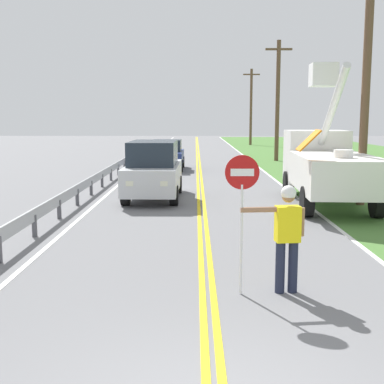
% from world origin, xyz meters
% --- Properties ---
extents(centerline_yellow_left, '(0.11, 110.00, 0.01)m').
position_xyz_m(centerline_yellow_left, '(-0.09, 20.00, 0.01)').
color(centerline_yellow_left, yellow).
rests_on(centerline_yellow_left, ground).
extents(centerline_yellow_right, '(0.11, 110.00, 0.01)m').
position_xyz_m(centerline_yellow_right, '(0.09, 20.00, 0.01)').
color(centerline_yellow_right, yellow).
rests_on(centerline_yellow_right, ground).
extents(edge_line_right, '(0.12, 110.00, 0.01)m').
position_xyz_m(edge_line_right, '(3.60, 20.00, 0.01)').
color(edge_line_right, silver).
rests_on(edge_line_right, ground).
extents(edge_line_left, '(0.12, 110.00, 0.01)m').
position_xyz_m(edge_line_left, '(-3.60, 20.00, 0.01)').
color(edge_line_left, silver).
rests_on(edge_line_left, ground).
extents(flagger_worker, '(1.08, 0.28, 1.83)m').
position_xyz_m(flagger_worker, '(1.31, 3.74, 1.05)').
color(flagger_worker, '#1E2338').
rests_on(flagger_worker, ground).
extents(stop_sign_paddle, '(0.56, 0.04, 2.33)m').
position_xyz_m(stop_sign_paddle, '(0.55, 3.65, 1.71)').
color(stop_sign_paddle, silver).
rests_on(stop_sign_paddle, ground).
extents(utility_bucket_truck, '(2.98, 6.91, 4.83)m').
position_xyz_m(utility_bucket_truck, '(4.27, 12.83, 1.39)').
color(utility_bucket_truck, white).
rests_on(utility_bucket_truck, ground).
extents(oncoming_suv_nearest, '(1.97, 4.63, 2.10)m').
position_xyz_m(oncoming_suv_nearest, '(-1.73, 13.73, 1.06)').
color(oncoming_suv_nearest, silver).
rests_on(oncoming_suv_nearest, ground).
extents(oncoming_sedan_second, '(1.95, 4.13, 1.70)m').
position_xyz_m(oncoming_sedan_second, '(-1.84, 24.23, 0.83)').
color(oncoming_sedan_second, navy).
rests_on(oncoming_sedan_second, ground).
extents(utility_pole_near, '(1.80, 0.28, 8.00)m').
position_xyz_m(utility_pole_near, '(5.41, 12.48, 4.18)').
color(utility_pole_near, brown).
rests_on(utility_pole_near, ground).
extents(utility_pole_mid, '(1.80, 0.28, 8.10)m').
position_xyz_m(utility_pole_mid, '(5.40, 30.36, 4.23)').
color(utility_pole_mid, brown).
rests_on(utility_pole_mid, ground).
extents(utility_pole_far, '(1.80, 0.28, 8.21)m').
position_xyz_m(utility_pole_far, '(5.88, 51.27, 4.29)').
color(utility_pole_far, brown).
rests_on(utility_pole_far, ground).
extents(guardrail_left_shoulder, '(0.10, 32.00, 0.71)m').
position_xyz_m(guardrail_left_shoulder, '(-4.20, 15.74, 0.52)').
color(guardrail_left_shoulder, '#9EA0A3').
rests_on(guardrail_left_shoulder, ground).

